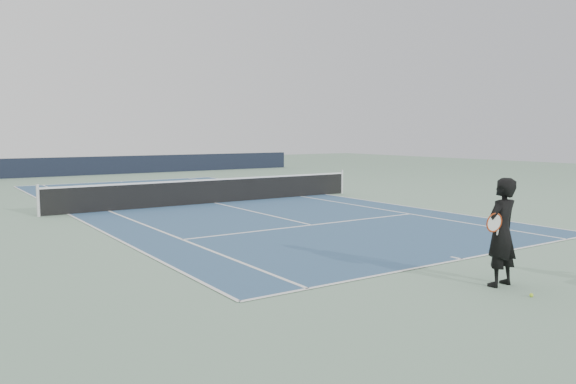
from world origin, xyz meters
TOP-DOWN VIEW (x-y plane):
  - ground at (0.00, 0.00)m, footprint 80.00×80.00m
  - court_surface at (0.00, 0.00)m, footprint 10.97×23.77m
  - tennis_net at (0.00, 0.00)m, footprint 12.90×0.10m
  - windscreen_far at (0.00, 17.88)m, footprint 30.00×0.25m
  - tennis_player at (-1.12, -13.61)m, footprint 0.83×0.57m
  - tennis_ball at (-1.28, -14.34)m, footprint 0.07×0.07m

SIDE VIEW (x-z plane):
  - ground at x=0.00m, z-range 0.00..0.00m
  - court_surface at x=0.00m, z-range 0.00..0.01m
  - tennis_ball at x=-1.28m, z-range 0.00..0.07m
  - tennis_net at x=0.00m, z-range -0.03..1.04m
  - windscreen_far at x=0.00m, z-range 0.00..1.20m
  - tennis_player at x=-1.12m, z-range 0.00..1.95m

